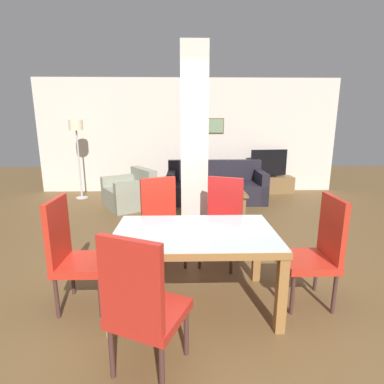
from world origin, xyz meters
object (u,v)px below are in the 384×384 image
object	(u,v)px
dining_chair_far_left	(162,219)
dining_chair_far_right	(222,219)
tv_screen	(269,164)
floor_lamp	(77,133)
sofa	(216,188)
tv_stand	(267,185)
bottle	(236,187)
dining_chair_head_left	(73,251)
dining_chair_head_right	(318,249)
dining_table	(194,247)
armchair	(131,194)
dining_chair_near_left	(142,304)
coffee_table	(229,204)

from	to	relation	value
dining_chair_far_left	dining_chair_far_right	bearing A→B (deg)	157.50
tv_screen	floor_lamp	distance (m)	4.45
sofa	tv_screen	xyz separation A→B (m)	(1.35, 0.75, 0.43)
dining_chair_far_right	dining_chair_far_left	world-z (taller)	same
tv_stand	bottle	bearing A→B (deg)	-120.94
dining_chair_head_left	floor_lamp	world-z (taller)	floor_lamp
dining_chair_head_left	dining_chair_head_right	bearing A→B (deg)	90.00
dining_table	dining_chair_head_left	world-z (taller)	dining_chair_head_left
dining_chair_head_left	floor_lamp	distance (m)	4.41
dining_chair_far_left	floor_lamp	bearing A→B (deg)	-79.73
dining_chair_far_right	armchair	xyz separation A→B (m)	(-1.55, 2.49, -0.28)
dining_chair_head_right	tv_stand	xyz separation A→B (m)	(0.79, 4.54, -0.35)
bottle	tv_screen	bearing A→B (deg)	59.06
dining_chair_near_left	tv_stand	xyz separation A→B (m)	(2.31, 5.37, -0.35)
dining_chair_far_right	floor_lamp	xyz separation A→B (m)	(-2.79, 3.22, 0.90)
dining_chair_head_right	dining_chair_far_right	bearing A→B (deg)	41.43
dining_chair_head_right	dining_chair_near_left	distance (m)	1.73
dining_chair_head_right	dining_chair_far_right	distance (m)	1.19
sofa	tv_stand	distance (m)	1.54
armchair	dining_chair_head_left	bearing A→B (deg)	148.87
dining_chair_far_left	bottle	size ratio (longest dim) A/B	4.46
dining_chair_head_right	tv_stand	distance (m)	4.62
dining_table	coffee_table	size ratio (longest dim) A/B	2.45
dining_chair_head_right	bottle	world-z (taller)	dining_chair_head_right
bottle	tv_screen	size ratio (longest dim) A/B	0.26
dining_table	dining_chair_near_left	distance (m)	0.91
dining_chair_head_left	dining_table	bearing A→B (deg)	90.00
sofa	dining_chair_head_left	bearing A→B (deg)	65.81
dining_table	coffee_table	world-z (taller)	dining_table
dining_chair_far_left	dining_chair_near_left	bearing A→B (deg)	67.57
tv_stand	dining_chair_head_right	bearing A→B (deg)	-99.83
floor_lamp	tv_screen	bearing A→B (deg)	5.68
dining_chair_head_left	floor_lamp	bearing A→B (deg)	-162.29
dining_chair_far_right	armchair	bearing A→B (deg)	-35.67
dining_chair_head_left	tv_screen	distance (m)	5.48
dining_chair_near_left	floor_lamp	distance (m)	5.43
sofa	tv_screen	size ratio (longest dim) A/B	2.34
armchair	dining_chair_head_right	bearing A→B (deg)	-177.68
bottle	tv_stand	bearing A→B (deg)	59.06
coffee_table	dining_chair_near_left	bearing A→B (deg)	-107.23
dining_chair_head_left	tv_stand	size ratio (longest dim) A/B	0.86
dining_chair_near_left	sofa	bearing A→B (deg)	102.27
dining_chair_near_left	sofa	xyz separation A→B (m)	(0.96, 4.63, -0.26)
dining_chair_far_right	tv_screen	size ratio (longest dim) A/B	1.18
dining_chair_head_left	dining_chair_far_right	bearing A→B (deg)	120.97
dining_chair_head_left	sofa	size ratio (longest dim) A/B	0.50
dining_chair_near_left	coffee_table	distance (m)	3.68
dining_chair_near_left	dining_chair_head_left	xyz separation A→B (m)	(-0.75, 0.83, 0.00)
sofa	coffee_table	distance (m)	1.13
armchair	dining_chair_far_right	bearing A→B (deg)	179.59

